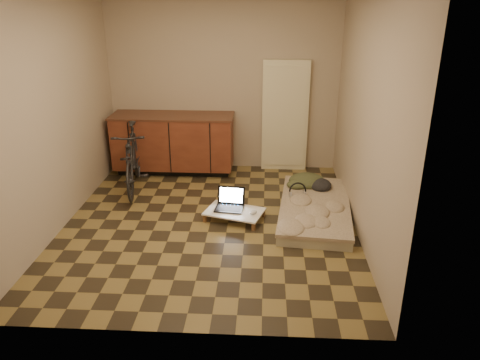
# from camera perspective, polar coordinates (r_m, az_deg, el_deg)

# --- Properties ---
(room_shell) EXTENTS (3.50, 4.00, 2.60)m
(room_shell) POSITION_cam_1_polar(r_m,az_deg,el_deg) (5.31, -3.98, 7.41)
(room_shell) COLOR olive
(room_shell) RESTS_ON ground
(cabinets) EXTENTS (1.84, 0.62, 0.91)m
(cabinets) POSITION_cam_1_polar(r_m,az_deg,el_deg) (7.27, -8.09, 4.49)
(cabinets) COLOR black
(cabinets) RESTS_ON ground
(appliance_panel) EXTENTS (0.70, 0.10, 1.70)m
(appliance_panel) POSITION_cam_1_polar(r_m,az_deg,el_deg) (7.26, 5.51, 7.74)
(appliance_panel) COLOR #F0E8BE
(appliance_panel) RESTS_ON ground
(bicycle) EXTENTS (0.72, 1.62, 1.01)m
(bicycle) POSITION_cam_1_polar(r_m,az_deg,el_deg) (6.72, -12.99, 3.00)
(bicycle) COLOR black
(bicycle) RESTS_ON ground
(futon) EXTENTS (1.03, 1.87, 0.15)m
(futon) POSITION_cam_1_polar(r_m,az_deg,el_deg) (6.01, 9.11, -3.47)
(futon) COLOR #ADA58A
(futon) RESTS_ON ground
(clothing_pile) EXTENTS (0.57, 0.49, 0.21)m
(clothing_pile) POSITION_cam_1_polar(r_m,az_deg,el_deg) (6.48, 8.58, 0.28)
(clothing_pile) COLOR #3B4126
(clothing_pile) RESTS_ON futon
(headphones) EXTENTS (0.29, 0.27, 0.17)m
(headphones) POSITION_cam_1_polar(r_m,az_deg,el_deg) (6.11, 7.05, -1.26)
(headphones) COLOR black
(headphones) RESTS_ON futon
(lap_desk) EXTENTS (0.79, 0.63, 0.11)m
(lap_desk) POSITION_cam_1_polar(r_m,az_deg,el_deg) (5.80, -0.69, -3.90)
(lap_desk) COLOR brown
(lap_desk) RESTS_ON ground
(laptop) EXTENTS (0.38, 0.34, 0.24)m
(laptop) POSITION_cam_1_polar(r_m,az_deg,el_deg) (5.85, -1.24, -2.93)
(laptop) COLOR black
(laptop) RESTS_ON lap_desk
(mouse) EXTENTS (0.12, 0.13, 0.04)m
(mouse) POSITION_cam_1_polar(r_m,az_deg,el_deg) (5.71, 1.62, -3.95)
(mouse) COLOR silver
(mouse) RESTS_ON lap_desk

